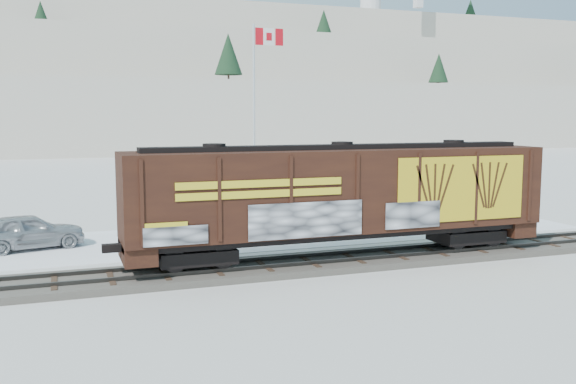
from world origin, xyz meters
name	(u,v)px	position (x,y,z in m)	size (l,w,h in m)	color
ground	(262,271)	(0.00, 0.00, 0.00)	(500.00, 500.00, 0.00)	white
rail_track	(262,268)	(0.00, 0.00, 0.15)	(50.00, 3.40, 0.43)	#59544C
parking_strip	(219,238)	(0.00, 7.50, 0.01)	(40.00, 8.00, 0.03)	white
hillside	(88,82)	(-0.05, 139.79, 14.37)	(360.00, 110.00, 93.00)	white
hopper_railcar	(342,194)	(3.53, -0.01, 3.04)	(18.21, 3.06, 4.70)	black
flagpole	(256,149)	(3.57, 12.50, 4.33)	(2.30, 0.90, 11.67)	silver
car_silver	(29,231)	(-9.14, 7.76, 0.89)	(2.02, 5.03, 1.71)	#A3A5AA
car_white	(255,229)	(1.39, 5.65, 0.69)	(1.40, 4.01, 1.32)	white
car_dark	(377,216)	(9.05, 7.24, 0.72)	(1.93, 4.74, 1.38)	black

